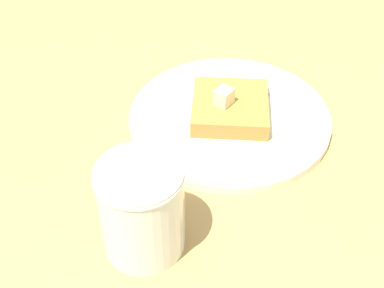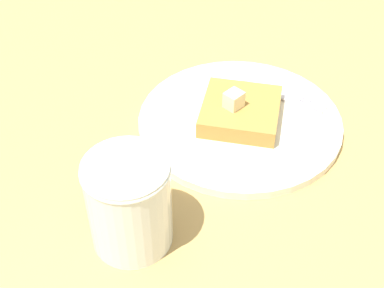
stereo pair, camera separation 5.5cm
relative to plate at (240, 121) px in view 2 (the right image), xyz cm
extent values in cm
cube|color=#AC854B|center=(1.77, -7.15, -1.86)|extent=(118.58, 118.58, 2.61)
cylinder|color=silver|center=(0.00, 0.00, -0.05)|extent=(24.07, 24.07, 1.02)
torus|color=#34383B|center=(0.00, 0.00, 0.06)|extent=(24.07, 24.07, 0.80)
cube|color=#A67635|center=(0.00, 0.00, 1.51)|extent=(8.96, 9.21, 2.11)
cube|color=beige|center=(-0.82, -0.61, 3.55)|extent=(2.56, 2.62, 1.96)
cube|color=silver|center=(-0.19, 7.84, 0.64)|extent=(9.36, 5.26, 0.36)
cube|color=silver|center=(5.54, 5.00, 0.64)|extent=(3.49, 3.22, 0.36)
cube|color=silver|center=(8.60, 4.40, 0.64)|extent=(3.01, 1.71, 0.36)
cube|color=silver|center=(8.35, 3.91, 0.64)|extent=(3.01, 1.71, 0.36)
cube|color=silver|center=(8.11, 3.41, 0.64)|extent=(3.01, 1.71, 0.36)
cube|color=silver|center=(7.86, 2.92, 0.64)|extent=(3.01, 1.71, 0.36)
cylinder|color=#3B1B0B|center=(-7.93, -18.56, 2.98)|extent=(7.10, 7.10, 7.08)
cylinder|color=silver|center=(-7.93, -18.56, 4.26)|extent=(7.71, 7.71, 9.64)
torus|color=silver|center=(-7.93, -18.56, 8.63)|extent=(7.91, 7.91, 0.50)
camera|label=1|loc=(-1.59, -49.56, 40.98)|focal=50.00mm
camera|label=2|loc=(3.84, -48.87, 40.98)|focal=50.00mm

